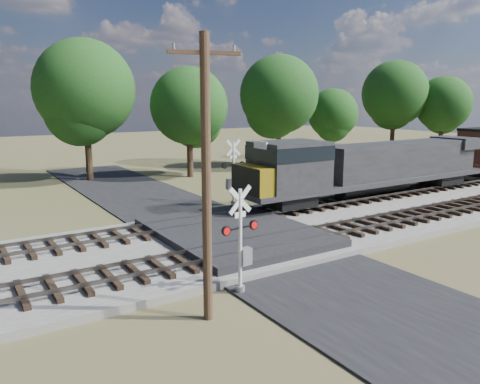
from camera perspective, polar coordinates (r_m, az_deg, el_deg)
ground at (r=22.92m, az=-0.04°, el=-6.22°), size 160.00×160.00×0.00m
ballast_bed at (r=29.59m, az=16.03°, el=-2.36°), size 140.00×10.00×0.30m
road at (r=22.91m, az=-0.04°, el=-6.12°), size 7.00×60.00×0.08m
crossing_panel at (r=23.24m, az=-0.71°, el=-5.17°), size 7.00×9.00×0.62m
track_near at (r=23.08m, az=9.24°, el=-5.18°), size 140.00×2.60×0.33m
track_far at (r=26.88m, az=2.17°, el=-2.69°), size 140.00×2.60×0.33m
crossing_signal_near at (r=16.71m, az=0.23°, el=-6.99°), size 1.59×0.37×3.95m
crossing_signal_far at (r=30.39m, az=-0.94°, el=1.65°), size 1.77×0.38×4.39m
utility_pole at (r=14.05m, az=-4.14°, el=2.10°), size 2.09×0.69×8.76m
equipment_shed at (r=37.57m, az=10.75°, el=3.05°), size 6.32×6.32×3.29m
treeline at (r=43.29m, az=-6.80°, el=11.26°), size 79.61×11.28×11.87m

